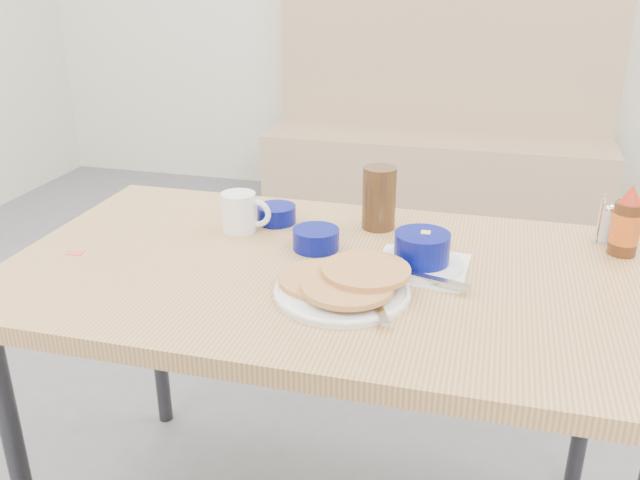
% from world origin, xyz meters
% --- Properties ---
extents(booth_bench, '(1.90, 0.56, 1.22)m').
position_xyz_m(booth_bench, '(0.00, 2.78, 0.35)').
color(booth_bench, tan).
rests_on(booth_bench, ground).
extents(dining_table, '(1.40, 0.80, 0.76)m').
position_xyz_m(dining_table, '(0.00, 0.25, 0.70)').
color(dining_table, tan).
rests_on(dining_table, ground).
extents(pancake_plate, '(0.27, 0.27, 0.05)m').
position_xyz_m(pancake_plate, '(0.06, 0.13, 0.78)').
color(pancake_plate, white).
rests_on(pancake_plate, dining_table).
extents(coffee_mug, '(0.12, 0.08, 0.10)m').
position_xyz_m(coffee_mug, '(-0.26, 0.40, 0.81)').
color(coffee_mug, white).
rests_on(coffee_mug, dining_table).
extents(grits_setting, '(0.22, 0.22, 0.08)m').
position_xyz_m(grits_setting, '(0.19, 0.29, 0.79)').
color(grits_setting, white).
rests_on(grits_setting, dining_table).
extents(creamer_bowl, '(0.10, 0.10, 0.04)m').
position_xyz_m(creamer_bowl, '(-0.19, 0.47, 0.78)').
color(creamer_bowl, '#040B69').
rests_on(creamer_bowl, dining_table).
extents(butter_bowl, '(0.11, 0.11, 0.05)m').
position_xyz_m(butter_bowl, '(-0.05, 0.34, 0.78)').
color(butter_bowl, '#040B69').
rests_on(butter_bowl, dining_table).
extents(amber_tumbler, '(0.08, 0.08, 0.15)m').
position_xyz_m(amber_tumbler, '(0.06, 0.50, 0.84)').
color(amber_tumbler, '#3F2714').
rests_on(amber_tumbler, dining_table).
extents(condiment_caddy, '(0.10, 0.08, 0.11)m').
position_xyz_m(condiment_caddy, '(0.61, 0.55, 0.80)').
color(condiment_caddy, silver).
rests_on(condiment_caddy, dining_table).
extents(syrup_bottle, '(0.06, 0.06, 0.16)m').
position_xyz_m(syrup_bottle, '(0.62, 0.48, 0.83)').
color(syrup_bottle, '#47230F').
rests_on(syrup_bottle, dining_table).
extents(sugar_wrapper, '(0.04, 0.03, 0.00)m').
position_xyz_m(sugar_wrapper, '(-0.57, 0.17, 0.76)').
color(sugar_wrapper, '#DC494E').
rests_on(sugar_wrapper, dining_table).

